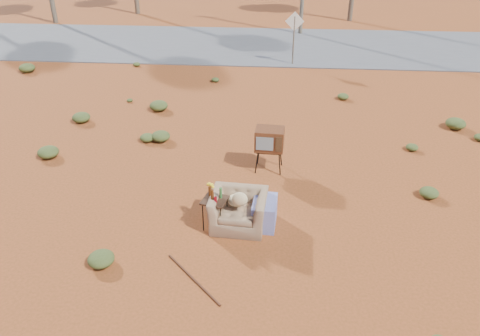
{
  "coord_description": "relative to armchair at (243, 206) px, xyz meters",
  "views": [
    {
      "loc": [
        0.86,
        -7.71,
        5.96
      ],
      "look_at": [
        0.12,
        1.41,
        0.8
      ],
      "focal_mm": 35.0,
      "sensor_mm": 36.0,
      "label": 1
    }
  ],
  "objects": [
    {
      "name": "highway",
      "position": [
        -0.27,
        14.63,
        -0.45
      ],
      "size": [
        140.0,
        7.0,
        0.04
      ],
      "primitive_type": "cube",
      "color": "#565659",
      "rests_on": "ground"
    },
    {
      "name": "rusty_bar",
      "position": [
        -0.78,
        -1.75,
        -0.45
      ],
      "size": [
        1.17,
        1.24,
        0.04
      ],
      "primitive_type": "cylinder",
      "rotation": [
        0.0,
        1.57,
        -0.82
      ],
      "color": "#522615",
      "rests_on": "ground"
    },
    {
      "name": "tv_unit",
      "position": [
        0.47,
        2.45,
        0.37
      ],
      "size": [
        0.74,
        0.61,
        1.14
      ],
      "rotation": [
        0.0,
        0.0,
        -0.06
      ],
      "color": "black",
      "rests_on": "ground"
    },
    {
      "name": "armchair",
      "position": [
        0.0,
        0.0,
        0.0
      ],
      "size": [
        1.42,
        0.88,
        1.01
      ],
      "rotation": [
        0.0,
        0.0,
        -0.07
      ],
      "color": "#87674A",
      "rests_on": "ground"
    },
    {
      "name": "side_table",
      "position": [
        -0.6,
        -0.09,
        0.25
      ],
      "size": [
        0.59,
        0.59,
        0.98
      ],
      "rotation": [
        0.0,
        0.0,
        -0.25
      ],
      "color": "#341E13",
      "rests_on": "ground"
    },
    {
      "name": "ground",
      "position": [
        -0.27,
        -0.37,
        -0.47
      ],
      "size": [
        140.0,
        140.0,
        0.0
      ],
      "primitive_type": "plane",
      "color": "#943F1D",
      "rests_on": "ground"
    },
    {
      "name": "road_sign",
      "position": [
        1.23,
        11.63,
        1.03
      ],
      "size": [
        0.78,
        0.06,
        2.19
      ],
      "color": "brown",
      "rests_on": "ground"
    },
    {
      "name": "scrub_patch",
      "position": [
        -1.1,
        4.04,
        -0.33
      ],
      "size": [
        17.49,
        8.07,
        0.33
      ],
      "color": "#404F22",
      "rests_on": "ground"
    }
  ]
}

